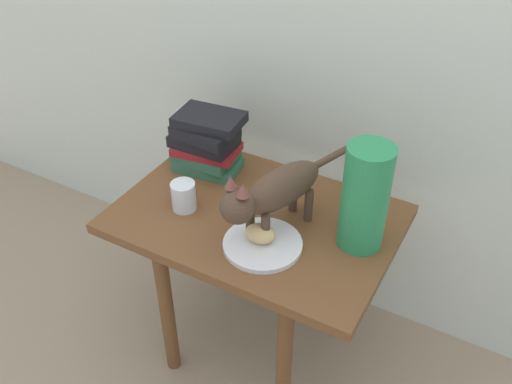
{
  "coord_description": "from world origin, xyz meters",
  "views": [
    {
      "loc": [
        0.6,
        -1.07,
        1.57
      ],
      "look_at": [
        0.0,
        0.0,
        0.65
      ],
      "focal_mm": 39.53,
      "sensor_mm": 36.0,
      "label": 1
    }
  ],
  "objects_px": {
    "book_stack": "(206,143)",
    "candle_jar": "(184,197)",
    "cat": "(274,192)",
    "bread_roll": "(260,234)",
    "side_table": "(256,238)",
    "plate": "(263,244)",
    "green_vase": "(365,198)"
  },
  "relations": [
    {
      "from": "plate",
      "to": "candle_jar",
      "type": "height_order",
      "value": "candle_jar"
    },
    {
      "from": "cat",
      "to": "bread_roll",
      "type": "bearing_deg",
      "value": -92.36
    },
    {
      "from": "plate",
      "to": "book_stack",
      "type": "xyz_separation_m",
      "value": [
        -0.32,
        0.23,
        0.09
      ]
    },
    {
      "from": "book_stack",
      "to": "candle_jar",
      "type": "relative_size",
      "value": 2.58
    },
    {
      "from": "candle_jar",
      "to": "cat",
      "type": "bearing_deg",
      "value": 7.35
    },
    {
      "from": "candle_jar",
      "to": "side_table",
      "type": "bearing_deg",
      "value": 20.42
    },
    {
      "from": "bread_roll",
      "to": "book_stack",
      "type": "xyz_separation_m",
      "value": [
        -0.31,
        0.23,
        0.06
      ]
    },
    {
      "from": "green_vase",
      "to": "bread_roll",
      "type": "bearing_deg",
      "value": -148.08
    },
    {
      "from": "cat",
      "to": "book_stack",
      "type": "height_order",
      "value": "cat"
    },
    {
      "from": "cat",
      "to": "candle_jar",
      "type": "bearing_deg",
      "value": -172.65
    },
    {
      "from": "plate",
      "to": "cat",
      "type": "distance_m",
      "value": 0.14
    },
    {
      "from": "bread_roll",
      "to": "cat",
      "type": "height_order",
      "value": "cat"
    },
    {
      "from": "plate",
      "to": "green_vase",
      "type": "xyz_separation_m",
      "value": [
        0.21,
        0.14,
        0.14
      ]
    },
    {
      "from": "side_table",
      "to": "candle_jar",
      "type": "relative_size",
      "value": 9.14
    },
    {
      "from": "green_vase",
      "to": "plate",
      "type": "bearing_deg",
      "value": -146.63
    },
    {
      "from": "plate",
      "to": "bread_roll",
      "type": "distance_m",
      "value": 0.03
    },
    {
      "from": "plate",
      "to": "bread_roll",
      "type": "xyz_separation_m",
      "value": [
        -0.01,
        0.0,
        0.03
      ]
    },
    {
      "from": "side_table",
      "to": "book_stack",
      "type": "height_order",
      "value": "book_stack"
    },
    {
      "from": "plate",
      "to": "green_vase",
      "type": "bearing_deg",
      "value": 33.37
    },
    {
      "from": "plate",
      "to": "candle_jar",
      "type": "relative_size",
      "value": 2.46
    },
    {
      "from": "side_table",
      "to": "bread_roll",
      "type": "distance_m",
      "value": 0.18
    },
    {
      "from": "plate",
      "to": "candle_jar",
      "type": "bearing_deg",
      "value": 172.83
    },
    {
      "from": "book_stack",
      "to": "green_vase",
      "type": "xyz_separation_m",
      "value": [
        0.54,
        -0.09,
        0.05
      ]
    },
    {
      "from": "plate",
      "to": "bread_roll",
      "type": "height_order",
      "value": "bread_roll"
    },
    {
      "from": "book_stack",
      "to": "candle_jar",
      "type": "xyz_separation_m",
      "value": [
        0.05,
        -0.2,
        -0.06
      ]
    },
    {
      "from": "cat",
      "to": "green_vase",
      "type": "bearing_deg",
      "value": 18.17
    },
    {
      "from": "green_vase",
      "to": "book_stack",
      "type": "bearing_deg",
      "value": 170.15
    },
    {
      "from": "bread_roll",
      "to": "candle_jar",
      "type": "distance_m",
      "value": 0.27
    },
    {
      "from": "plate",
      "to": "book_stack",
      "type": "distance_m",
      "value": 0.41
    },
    {
      "from": "book_stack",
      "to": "green_vase",
      "type": "bearing_deg",
      "value": -9.85
    },
    {
      "from": "plate",
      "to": "book_stack",
      "type": "height_order",
      "value": "book_stack"
    },
    {
      "from": "cat",
      "to": "green_vase",
      "type": "relative_size",
      "value": 1.57
    }
  ]
}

